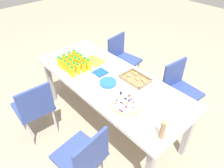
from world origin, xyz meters
TOP-DOWN VIEW (x-y plane):
  - ground_plane at (0.00, 0.00)m, footprint 12.00×12.00m
  - party_table at (0.00, 0.00)m, footprint 2.01×0.82m
  - chair_far_right at (0.49, 0.77)m, footprint 0.44×0.44m
  - chair_near_left at (-0.43, -0.77)m, footprint 0.42×0.42m
  - chair_near_right at (0.48, -0.73)m, footprint 0.45×0.45m
  - chair_far_left at (-0.57, 0.77)m, footprint 0.45×0.45m
  - juice_bottle_0 at (-0.61, -0.28)m, footprint 0.06×0.06m
  - juice_bottle_1 at (-0.55, -0.28)m, footprint 0.06×0.06m
  - juice_bottle_2 at (-0.47, -0.28)m, footprint 0.05×0.05m
  - juice_bottle_3 at (-0.39, -0.28)m, footprint 0.05×0.05m
  - juice_bottle_4 at (-0.32, -0.28)m, footprint 0.06×0.06m
  - juice_bottle_5 at (-0.61, -0.21)m, footprint 0.06×0.06m
  - juice_bottle_6 at (-0.54, -0.21)m, footprint 0.05×0.05m
  - juice_bottle_7 at (-0.46, -0.20)m, footprint 0.06×0.06m
  - juice_bottle_8 at (-0.39, -0.21)m, footprint 0.05×0.05m
  - juice_bottle_9 at (-0.32, -0.20)m, footprint 0.06×0.06m
  - juice_bottle_10 at (-0.62, -0.13)m, footprint 0.05×0.05m
  - juice_bottle_11 at (-0.54, -0.13)m, footprint 0.05×0.05m
  - juice_bottle_12 at (-0.47, -0.13)m, footprint 0.06×0.06m
  - juice_bottle_13 at (-0.39, -0.13)m, footprint 0.05×0.05m
  - juice_bottle_14 at (-0.31, -0.12)m, footprint 0.06×0.06m
  - juice_bottle_15 at (-0.62, -0.05)m, footprint 0.06×0.06m
  - juice_bottle_16 at (-0.54, -0.05)m, footprint 0.05×0.05m
  - juice_bottle_17 at (-0.47, -0.06)m, footprint 0.05×0.05m
  - juice_bottle_18 at (-0.39, -0.05)m, footprint 0.06×0.06m
  - juice_bottle_19 at (-0.31, -0.05)m, footprint 0.06×0.06m
  - fruit_pizza at (0.43, -0.15)m, footprint 0.33×0.33m
  - snack_tray at (0.21, 0.22)m, footprint 0.32×0.23m
  - plate_stack at (0.07, -0.07)m, footprint 0.19×0.19m
  - napkin_stack at (-0.16, 0.00)m, footprint 0.15×0.15m
  - cardboard_tube at (0.92, -0.23)m, footprint 0.04×0.04m
  - paper_folder at (-0.42, 0.12)m, footprint 0.28×0.23m

SIDE VIEW (x-z plane):
  - ground_plane at x=0.00m, z-range 0.00..0.00m
  - chair_far_right at x=0.49m, z-range 0.09..0.92m
  - chair_near_left at x=-0.43m, z-range 0.09..0.92m
  - chair_near_right at x=0.48m, z-range 0.09..0.92m
  - chair_far_left at x=-0.57m, z-range 0.09..0.92m
  - party_table at x=0.00m, z-range 0.31..1.06m
  - paper_folder at x=-0.42m, z-range 0.75..0.76m
  - napkin_stack at x=-0.16m, z-range 0.75..0.77m
  - snack_tray at x=0.21m, z-range 0.75..0.78m
  - fruit_pizza at x=0.43m, z-range 0.74..0.79m
  - plate_stack at x=0.07m, z-range 0.75..0.79m
  - juice_bottle_8 at x=-0.39m, z-range 0.75..0.88m
  - juice_bottle_11 at x=-0.54m, z-range 0.75..0.88m
  - juice_bottle_0 at x=-0.61m, z-range 0.75..0.88m
  - juice_bottle_14 at x=-0.31m, z-range 0.75..0.88m
  - juice_bottle_18 at x=-0.39m, z-range 0.75..0.88m
  - juice_bottle_4 at x=-0.32m, z-range 0.75..0.88m
  - juice_bottle_7 at x=-0.46m, z-range 0.75..0.88m
  - juice_bottle_9 at x=-0.32m, z-range 0.75..0.89m
  - juice_bottle_12 at x=-0.47m, z-range 0.75..0.89m
  - juice_bottle_16 at x=-0.54m, z-range 0.75..0.89m
  - juice_bottle_1 at x=-0.55m, z-range 0.75..0.89m
  - juice_bottle_3 at x=-0.39m, z-range 0.75..0.89m
  - juice_bottle_5 at x=-0.61m, z-range 0.75..0.89m
  - juice_bottle_15 at x=-0.62m, z-range 0.75..0.89m
  - juice_bottle_6 at x=-0.54m, z-range 0.75..0.89m
  - juice_bottle_19 at x=-0.31m, z-range 0.75..0.89m
  - juice_bottle_10 at x=-0.62m, z-range 0.75..0.90m
  - juice_bottle_17 at x=-0.47m, z-range 0.75..0.90m
  - juice_bottle_2 at x=-0.47m, z-range 0.75..0.90m
  - juice_bottle_13 at x=-0.39m, z-range 0.75..0.90m
  - cardboard_tube at x=0.92m, z-range 0.75..0.94m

